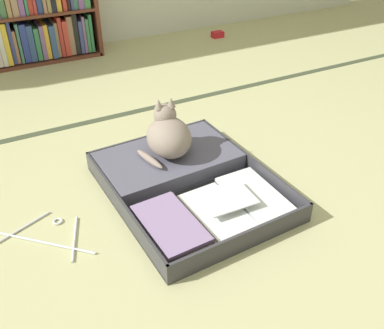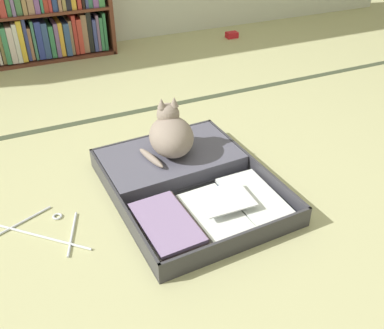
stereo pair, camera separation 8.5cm
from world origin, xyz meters
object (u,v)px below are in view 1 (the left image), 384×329
clothes_hanger (47,235)px  small_red_pouch (218,34)px  open_suitcase (182,180)px  bookshelf (9,17)px  black_cat (168,135)px

clothes_hanger → small_red_pouch: (1.88, 1.86, 0.02)m
open_suitcase → bookshelf: bearing=101.5°
clothes_hanger → small_red_pouch: 2.65m
small_red_pouch → black_cat: bearing=-127.0°
open_suitcase → black_cat: size_ratio=3.02×
black_cat → clothes_hanger: black_cat is taller
open_suitcase → black_cat: (0.01, 0.17, 0.15)m
open_suitcase → black_cat: 0.22m
bookshelf → black_cat: bearing=-77.2°
clothes_hanger → small_red_pouch: size_ratio=3.47×
open_suitcase → clothes_hanger: bearing=-176.3°
small_red_pouch → open_suitcase: bearing=-124.6°
small_red_pouch → clothes_hanger: bearing=-135.3°
open_suitcase → small_red_pouch: size_ratio=8.70×
bookshelf → small_red_pouch: bookshelf is taller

